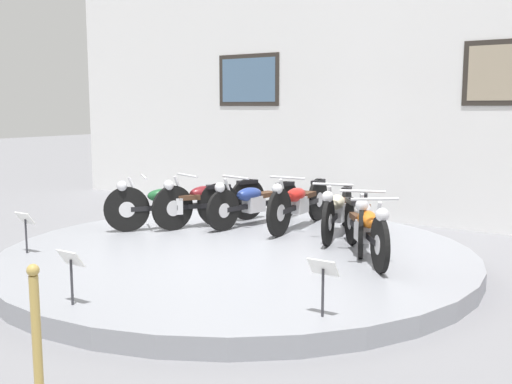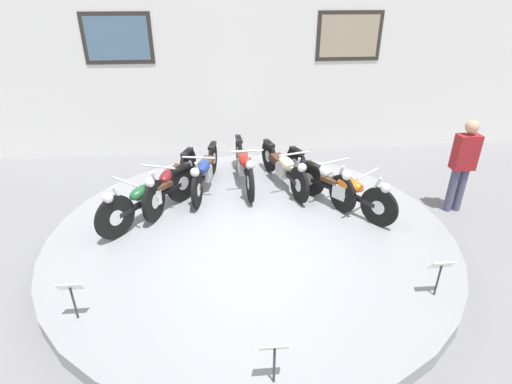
% 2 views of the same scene
% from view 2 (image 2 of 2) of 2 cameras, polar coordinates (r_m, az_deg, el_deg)
% --- Properties ---
extents(ground_plane, '(60.00, 60.00, 0.00)m').
position_cam_2_polar(ground_plane, '(6.11, -0.69, -6.94)').
color(ground_plane, slate).
extents(display_platform, '(5.90, 5.90, 0.20)m').
position_cam_2_polar(display_platform, '(6.05, -0.69, -6.14)').
color(display_platform, gray).
rests_on(display_platform, ground_plane).
extents(back_wall, '(14.00, 0.22, 4.55)m').
position_cam_2_polar(back_wall, '(8.99, -2.87, 19.85)').
color(back_wall, white).
rests_on(back_wall, ground_plane).
extents(motorcycle_green, '(1.32, 1.58, 0.80)m').
position_cam_2_polar(motorcycle_green, '(6.29, -15.05, -0.57)').
color(motorcycle_green, black).
rests_on(motorcycle_green, display_platform).
extents(motorcycle_maroon, '(0.75, 1.92, 0.80)m').
position_cam_2_polar(motorcycle_maroon, '(6.74, -12.03, 1.72)').
color(motorcycle_maroon, black).
rests_on(motorcycle_maroon, display_platform).
extents(motorcycle_blue, '(0.55, 1.93, 0.78)m').
position_cam_2_polar(motorcycle_blue, '(7.05, -7.31, 3.12)').
color(motorcycle_blue, black).
rests_on(motorcycle_blue, display_platform).
extents(motorcycle_red, '(0.54, 2.02, 0.81)m').
position_cam_2_polar(motorcycle_red, '(7.18, -1.68, 4.01)').
color(motorcycle_red, black).
rests_on(motorcycle_red, display_platform).
extents(motorcycle_cream, '(0.66, 1.91, 0.78)m').
position_cam_2_polar(motorcycle_cream, '(7.13, 4.03, 3.60)').
color(motorcycle_cream, black).
rests_on(motorcycle_cream, display_platform).
extents(motorcycle_silver, '(0.81, 1.84, 0.78)m').
position_cam_2_polar(motorcycle_silver, '(6.88, 9.01, 2.42)').
color(motorcycle_silver, black).
rests_on(motorcycle_silver, display_platform).
extents(motorcycle_orange, '(1.24, 1.59, 0.78)m').
position_cam_2_polar(motorcycle_orange, '(6.48, 12.53, 0.44)').
color(motorcycle_orange, black).
rests_on(motorcycle_orange, display_platform).
extents(info_placard_front_left, '(0.26, 0.11, 0.51)m').
position_cam_2_polar(info_placard_front_left, '(4.75, -24.91, -12.81)').
color(info_placard_front_left, '#333338').
rests_on(info_placard_front_left, display_platform).
extents(info_placard_front_centre, '(0.26, 0.11, 0.51)m').
position_cam_2_polar(info_placard_front_centre, '(3.78, 2.67, -22.02)').
color(info_placard_front_centre, '#333338').
rests_on(info_placard_front_centre, display_platform).
extents(info_placard_front_right, '(0.26, 0.11, 0.51)m').
position_cam_2_polar(info_placard_front_right, '(5.07, 24.87, -10.04)').
color(info_placard_front_right, '#333338').
rests_on(info_placard_front_right, display_platform).
extents(visitor_standing, '(0.36, 0.22, 1.60)m').
position_cam_2_polar(visitor_standing, '(7.33, 27.48, 3.85)').
color(visitor_standing, '#4C4C6B').
rests_on(visitor_standing, ground_plane).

